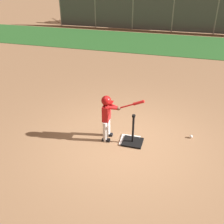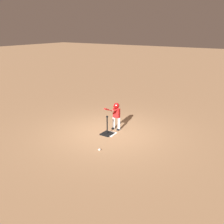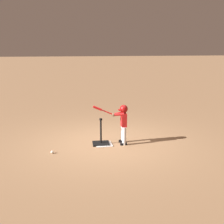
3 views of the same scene
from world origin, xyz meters
name	(u,v)px [view 3 (image 3 of 3)]	position (x,y,z in m)	size (l,w,h in m)	color
ground_plane	(106,143)	(0.00, 0.00, 0.00)	(90.00, 90.00, 0.00)	#99704C
home_plate	(104,144)	(0.08, 0.10, 0.01)	(0.44, 0.44, 0.02)	white
batting_tee	(101,141)	(0.15, 0.05, 0.10)	(0.45, 0.41, 0.73)	black
batter_child	(122,119)	(-0.44, 0.07, 0.69)	(0.95, 0.34, 1.10)	silver
baseball	(52,152)	(1.43, 0.62, 0.04)	(0.07, 0.07, 0.07)	white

